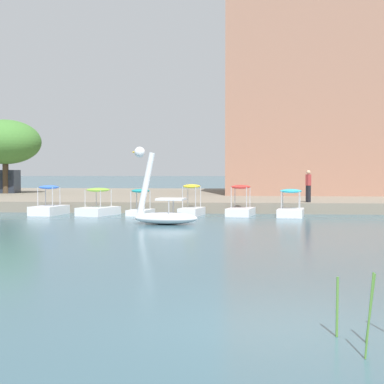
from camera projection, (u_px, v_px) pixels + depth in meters
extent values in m
plane|color=#385966|center=(295.00, 327.00, 8.47)|extent=(461.34, 461.34, 0.00)
cube|color=slate|center=(253.00, 198.00, 42.71)|extent=(117.64, 24.38, 0.58)
ellipsoid|color=white|center=(166.00, 218.00, 24.73)|extent=(2.79, 1.51, 0.51)
cylinder|color=white|center=(146.00, 183.00, 24.81)|extent=(0.83, 0.32, 2.64)
sphere|color=white|center=(140.00, 152.00, 24.81)|extent=(0.49, 0.49, 0.45)
cone|color=yellow|center=(135.00, 152.00, 24.84)|extent=(0.36, 0.28, 0.25)
cube|color=white|center=(171.00, 199.00, 24.66)|extent=(1.24, 1.13, 0.08)
cylinder|color=silver|center=(173.00, 205.00, 25.13)|extent=(0.04, 0.04, 0.56)
cylinder|color=silver|center=(169.00, 206.00, 24.21)|extent=(0.04, 0.04, 0.56)
cube|color=white|center=(291.00, 213.00, 28.78)|extent=(1.50, 2.15, 0.39)
ellipsoid|color=#2DB7D1|center=(291.00, 191.00, 28.74)|extent=(1.21, 1.18, 0.20)
cylinder|color=#B7B7BF|center=(283.00, 199.00, 29.26)|extent=(0.04, 0.04, 0.87)
cylinder|color=#B7B7BF|center=(300.00, 200.00, 29.06)|extent=(0.04, 0.04, 0.87)
cylinder|color=#B7B7BF|center=(281.00, 200.00, 28.46)|extent=(0.04, 0.04, 0.87)
cylinder|color=#B7B7BF|center=(299.00, 200.00, 28.26)|extent=(0.04, 0.04, 0.87)
cube|color=white|center=(241.00, 212.00, 29.36)|extent=(1.54, 2.06, 0.39)
ellipsoid|color=red|center=(241.00, 187.00, 29.32)|extent=(1.17, 1.27, 0.20)
cylinder|color=#B7B7BF|center=(235.00, 197.00, 29.87)|extent=(0.04, 0.04, 1.06)
cylinder|color=#B7B7BF|center=(250.00, 197.00, 29.65)|extent=(0.04, 0.04, 1.06)
cylinder|color=#B7B7BF|center=(231.00, 198.00, 29.03)|extent=(0.04, 0.04, 1.06)
cylinder|color=#B7B7BF|center=(247.00, 198.00, 28.81)|extent=(0.04, 0.04, 1.06)
cube|color=white|center=(192.00, 212.00, 29.51)|extent=(1.30, 2.02, 0.40)
ellipsoid|color=yellow|center=(192.00, 186.00, 29.46)|extent=(1.06, 1.29, 0.20)
cylinder|color=#B7B7BF|center=(188.00, 197.00, 30.02)|extent=(0.04, 0.04, 1.08)
cylinder|color=#B7B7BF|center=(201.00, 197.00, 29.82)|extent=(0.04, 0.04, 1.08)
cylinder|color=#B7B7BF|center=(183.00, 197.00, 29.14)|extent=(0.04, 0.04, 1.08)
cylinder|color=#B7B7BF|center=(196.00, 197.00, 28.95)|extent=(0.04, 0.04, 1.08)
cube|color=white|center=(141.00, 212.00, 29.68)|extent=(1.27, 1.86, 0.30)
ellipsoid|color=teal|center=(141.00, 191.00, 29.64)|extent=(1.07, 1.24, 0.20)
cylinder|color=#B7B7BF|center=(137.00, 200.00, 30.18)|extent=(0.04, 0.04, 0.95)
cylinder|color=#B7B7BF|center=(150.00, 200.00, 30.00)|extent=(0.04, 0.04, 0.95)
cylinder|color=#B7B7BF|center=(131.00, 200.00, 29.32)|extent=(0.04, 0.04, 0.95)
cylinder|color=#B7B7BF|center=(144.00, 201.00, 29.14)|extent=(0.04, 0.04, 0.95)
cube|color=white|center=(98.00, 211.00, 29.77)|extent=(2.00, 2.54, 0.41)
ellipsoid|color=#8CCC38|center=(98.00, 190.00, 29.73)|extent=(1.48, 1.58, 0.20)
cylinder|color=#B7B7BF|center=(96.00, 198.00, 30.40)|extent=(0.04, 0.04, 0.88)
cylinder|color=#B7B7BF|center=(111.00, 198.00, 30.04)|extent=(0.04, 0.04, 0.88)
cylinder|color=#B7B7BF|center=(85.00, 199.00, 29.45)|extent=(0.04, 0.04, 0.88)
cylinder|color=#B7B7BF|center=(100.00, 199.00, 29.09)|extent=(0.04, 0.04, 0.88)
cube|color=white|center=(49.00, 210.00, 30.01)|extent=(1.60, 2.36, 0.46)
ellipsoid|color=blue|center=(49.00, 187.00, 29.97)|extent=(1.19, 1.16, 0.20)
cylinder|color=#B7B7BF|center=(46.00, 196.00, 30.48)|extent=(0.04, 0.04, 0.96)
cylinder|color=#B7B7BF|center=(60.00, 196.00, 30.27)|extent=(0.04, 0.04, 0.96)
cylinder|color=#B7B7BF|center=(38.00, 197.00, 29.71)|extent=(0.04, 0.04, 0.96)
cylinder|color=#B7B7BF|center=(52.00, 197.00, 29.50)|extent=(0.04, 0.04, 0.96)
cylinder|color=#423323|center=(5.00, 167.00, 43.28)|extent=(0.43, 0.43, 3.94)
ellipsoid|color=#427A33|center=(5.00, 142.00, 43.21)|extent=(6.80, 6.58, 3.28)
cube|color=black|center=(308.00, 194.00, 31.21)|extent=(0.27, 0.28, 0.89)
cube|color=#A53333|center=(308.00, 180.00, 31.18)|extent=(0.30, 0.30, 0.60)
sphere|color=tan|center=(308.00, 172.00, 31.16)|extent=(0.23, 0.23, 0.23)
cube|color=#996B56|center=(371.00, 103.00, 43.96)|extent=(21.50, 12.47, 13.58)
cylinder|color=#4C7F33|center=(337.00, 307.00, 8.00)|extent=(0.05, 0.09, 0.82)
cylinder|color=#4C7F33|center=(371.00, 308.00, 7.67)|extent=(0.12, 0.09, 0.93)
cylinder|color=#4C7F33|center=(369.00, 316.00, 7.05)|extent=(0.12, 0.09, 1.04)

